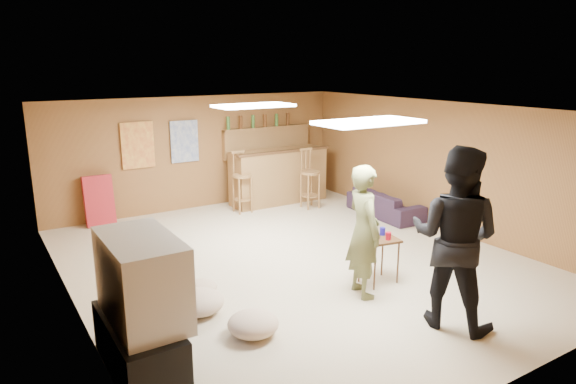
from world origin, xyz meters
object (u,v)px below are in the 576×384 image
tv_body (142,279)px  person_black (455,238)px  bar_counter (278,176)px  person_olive (364,231)px  sofa (385,203)px  tray_table (379,261)px

tv_body → person_black: person_black is taller
bar_counter → person_olive: (-1.39, -4.31, 0.27)m
person_olive → sofa: 3.58m
person_olive → bar_counter: bearing=-5.1°
person_olive → person_black: (0.33, -1.09, 0.17)m
person_olive → sofa: bearing=-34.4°
tray_table → person_black: bearing=-93.5°
sofa → tray_table: (-2.18, -2.25, 0.07)m
person_black → bar_counter: bearing=-35.8°
bar_counter → person_black: person_black is taller
tv_body → bar_counter: 6.09m
bar_counter → person_olive: bearing=-107.9°
sofa → person_black: bearing=150.4°
person_black → sofa: (2.26, 3.49, -0.76)m
tray_table → sofa: bearing=45.8°
sofa → person_olive: bearing=136.1°
person_olive → tray_table: size_ratio=2.71×
person_olive → tray_table: (0.40, 0.15, -0.52)m
person_black → sofa: 4.23m
tv_body → tray_table: 3.23m
bar_counter → sofa: bar_counter is taller
person_black → tray_table: 1.42m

